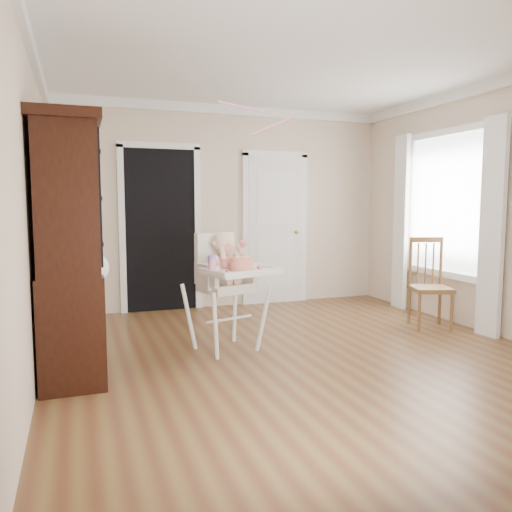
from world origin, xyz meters
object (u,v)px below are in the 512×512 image
object	(u,v)px
cake	(242,264)
china_cabinet	(70,248)
dining_chair	(430,286)
high_chair	(226,277)
sippy_cup	(212,263)

from	to	relation	value
cake	china_cabinet	size ratio (longest dim) A/B	0.13
china_cabinet	dining_chair	world-z (taller)	china_cabinet
high_chair	cake	xyz separation A→B (m)	(0.08, -0.24, 0.15)
sippy_cup	cake	bearing A→B (deg)	-3.37
sippy_cup	dining_chair	size ratio (longest dim) A/B	0.18
china_cabinet	dining_chair	bearing A→B (deg)	3.95
china_cabinet	dining_chair	distance (m)	3.85
high_chair	cake	bearing A→B (deg)	-87.25
high_chair	sippy_cup	size ratio (longest dim) A/B	6.43
cake	china_cabinet	distance (m)	1.47
sippy_cup	china_cabinet	distance (m)	1.20
high_chair	china_cabinet	world-z (taller)	china_cabinet
china_cabinet	sippy_cup	bearing A→B (deg)	-2.02
high_chair	dining_chair	bearing A→B (deg)	-14.52
high_chair	china_cabinet	distance (m)	1.42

